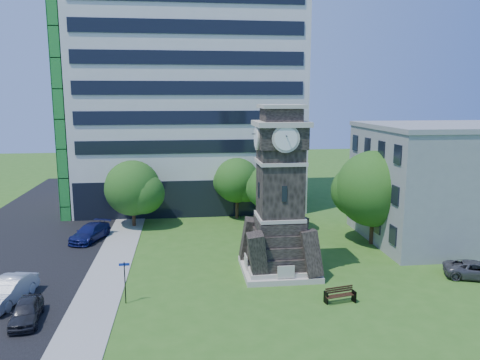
{
  "coord_description": "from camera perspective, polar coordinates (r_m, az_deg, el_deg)",
  "views": [
    {
      "loc": [
        -3.78,
        -30.28,
        12.82
      ],
      "look_at": [
        0.72,
        6.97,
        6.05
      ],
      "focal_mm": 35.0,
      "sensor_mm": 36.0,
      "label": 1
    }
  ],
  "objects": [
    {
      "name": "tree_nw",
      "position": [
        47.1,
        -12.86,
        -1.14
      ],
      "size": [
        6.0,
        5.45,
        6.63
      ],
      "rotation": [
        0.0,
        0.0,
        0.37
      ],
      "color": "#332114",
      "rests_on": "ground"
    },
    {
      "name": "office_low",
      "position": [
        45.69,
        24.56,
        -0.3
      ],
      "size": [
        15.2,
        12.2,
        10.4
      ],
      "color": "gray",
      "rests_on": "ground"
    },
    {
      "name": "car_street_north",
      "position": [
        44.34,
        -17.82,
        -6.12
      ],
      "size": [
        3.53,
        5.28,
        1.42
      ],
      "primitive_type": "imported",
      "rotation": [
        0.0,
        0.0,
        -0.35
      ],
      "color": "#11164D",
      "rests_on": "ground"
    },
    {
      "name": "tree_nc",
      "position": [
        48.98,
        -0.31,
        -0.22
      ],
      "size": [
        5.18,
        4.7,
        6.46
      ],
      "rotation": [
        0.0,
        0.0,
        -0.05
      ],
      "color": "#332114",
      "rests_on": "ground"
    },
    {
      "name": "tree_ne",
      "position": [
        44.6,
        4.28,
        -1.1
      ],
      "size": [
        5.49,
        4.99,
        6.75
      ],
      "rotation": [
        0.0,
        0.0,
        0.21
      ],
      "color": "#332114",
      "rests_on": "ground"
    },
    {
      "name": "tree_east",
      "position": [
        41.96,
        16.11,
        -1.29
      ],
      "size": [
        7.25,
        6.59,
        8.22
      ],
      "rotation": [
        0.0,
        0.0,
        0.07
      ],
      "color": "#332114",
      "rests_on": "ground"
    },
    {
      "name": "car_street_south",
      "position": [
        30.42,
        -24.59,
        -14.35
      ],
      "size": [
        1.97,
        3.94,
        1.29
      ],
      "primitive_type": "imported",
      "rotation": [
        0.0,
        0.0,
        0.12
      ],
      "color": "black",
      "rests_on": "ground"
    },
    {
      "name": "clock_tower",
      "position": [
        33.83,
        4.86,
        -2.68
      ],
      "size": [
        5.4,
        5.4,
        12.22
      ],
      "color": "#B5AE9E",
      "rests_on": "ground"
    },
    {
      "name": "street_sign",
      "position": [
        30.47,
        -13.87,
        -11.48
      ],
      "size": [
        0.65,
        0.07,
        2.72
      ],
      "rotation": [
        0.0,
        0.0,
        0.02
      ],
      "color": "black",
      "rests_on": "ground"
    },
    {
      "name": "car_east_lot",
      "position": [
        37.78,
        26.91,
        -9.77
      ],
      "size": [
        4.85,
        3.46,
        1.23
      ],
      "primitive_type": "imported",
      "rotation": [
        0.0,
        0.0,
        1.21
      ],
      "color": "#424347",
      "rests_on": "ground"
    },
    {
      "name": "office_tall",
      "position": [
        56.14,
        -6.42,
        11.6
      ],
      "size": [
        26.2,
        15.11,
        28.6
      ],
      "color": "silver",
      "rests_on": "ground"
    },
    {
      "name": "ground",
      "position": [
        33.1,
        0.22,
        -12.56
      ],
      "size": [
        160.0,
        160.0,
        0.0
      ],
      "primitive_type": "plane",
      "color": "#305F1B",
      "rests_on": "ground"
    },
    {
      "name": "park_bench",
      "position": [
        30.87,
        12.06,
        -13.47
      ],
      "size": [
        1.94,
        0.52,
        1.0
      ],
      "rotation": [
        0.0,
        0.0,
        0.2
      ],
      "color": "black",
      "rests_on": "ground"
    },
    {
      "name": "sidewalk",
      "position": [
        37.96,
        -15.36,
        -9.84
      ],
      "size": [
        3.0,
        70.0,
        0.06
      ],
      "primitive_type": "cube",
      "color": "gray",
      "rests_on": "ground"
    },
    {
      "name": "car_street_mid",
      "position": [
        33.43,
        -26.41,
        -12.01
      ],
      "size": [
        2.57,
        4.95,
        1.55
      ],
      "primitive_type": "imported",
      "rotation": [
        0.0,
        0.0,
        -0.21
      ],
      "color": "#ADB1B5",
      "rests_on": "ground"
    }
  ]
}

